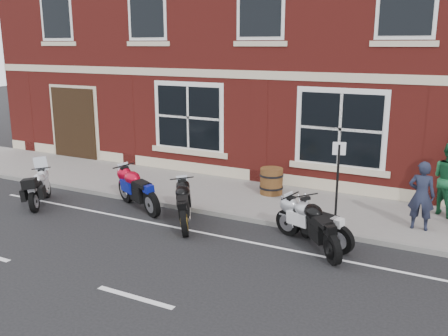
{
  "coord_description": "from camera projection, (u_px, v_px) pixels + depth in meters",
  "views": [
    {
      "loc": [
        5.04,
        -9.26,
        4.3
      ],
      "look_at": [
        -0.66,
        1.6,
        1.24
      ],
      "focal_mm": 40.0,
      "sensor_mm": 36.0,
      "label": 1
    }
  ],
  "objects": [
    {
      "name": "ground",
      "position": [
        217.0,
        239.0,
        11.27
      ],
      "size": [
        80.0,
        80.0,
        0.0
      ],
      "primitive_type": "plane",
      "color": "black",
      "rests_on": "ground"
    },
    {
      "name": "sidewalk",
      "position": [
        269.0,
        201.0,
        13.83
      ],
      "size": [
        30.0,
        3.0,
        0.12
      ],
      "primitive_type": "cube",
      "color": "slate",
      "rests_on": "ground"
    },
    {
      "name": "kerb",
      "position": [
        244.0,
        218.0,
        12.47
      ],
      "size": [
        30.0,
        0.16,
        0.12
      ],
      "primitive_type": "cube",
      "color": "slate",
      "rests_on": "ground"
    },
    {
      "name": "moto_touring_silver",
      "position": [
        41.0,
        187.0,
        13.67
      ],
      "size": [
        1.12,
        1.61,
        1.22
      ],
      "rotation": [
        0.0,
        0.0,
        0.58
      ],
      "color": "black",
      "rests_on": "ground"
    },
    {
      "name": "moto_sport_red",
      "position": [
        138.0,
        188.0,
        13.26
      ],
      "size": [
        2.05,
        1.14,
        1.0
      ],
      "rotation": [
        0.0,
        0.0,
        1.1
      ],
      "color": "black",
      "rests_on": "ground"
    },
    {
      "name": "moto_sport_black",
      "position": [
        186.0,
        203.0,
        12.09
      ],
      "size": [
        1.2,
        1.86,
        0.94
      ],
      "rotation": [
        0.0,
        0.0,
        0.55
      ],
      "color": "black",
      "rests_on": "ground"
    },
    {
      "name": "moto_sport_silver",
      "position": [
        313.0,
        220.0,
        10.95
      ],
      "size": [
        1.98,
        0.8,
        0.92
      ],
      "rotation": [
        0.0,
        0.0,
        1.23
      ],
      "color": "black",
      "rests_on": "ground"
    },
    {
      "name": "moto_naked_black",
      "position": [
        319.0,
        225.0,
        10.63
      ],
      "size": [
        1.47,
        1.72,
        0.96
      ],
      "rotation": [
        0.0,
        0.0,
        0.7
      ],
      "color": "black",
      "rests_on": "ground"
    },
    {
      "name": "pedestrian_left",
      "position": [
        421.0,
        196.0,
        11.39
      ],
      "size": [
        0.6,
        0.4,
        1.62
      ],
      "primitive_type": "imported",
      "rotation": [
        0.0,
        0.0,
        3.17
      ],
      "color": "#1C2032",
      "rests_on": "sidewalk"
    },
    {
      "name": "barrel_planter",
      "position": [
        271.0,
        181.0,
        14.21
      ],
      "size": [
        0.68,
        0.68,
        0.75
      ],
      "color": "#523D15",
      "rests_on": "sidewalk"
    },
    {
      "name": "parking_sign",
      "position": [
        337.0,
        180.0,
        11.26
      ],
      "size": [
        0.28,
        0.11,
        2.06
      ],
      "rotation": [
        0.0,
        0.0,
        0.34
      ],
      "color": "black",
      "rests_on": "sidewalk"
    }
  ]
}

